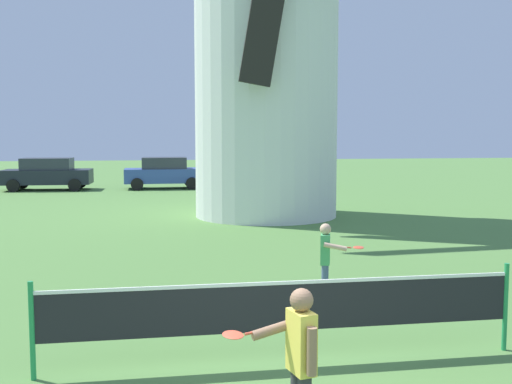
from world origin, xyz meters
name	(u,v)px	position (x,y,z in m)	size (l,w,h in m)	color
windmill	(266,20)	(2.47, 14.88, 6.36)	(10.02, 5.37, 14.03)	white
tennis_net	(284,307)	(0.33, 2.06, 0.69)	(5.68, 0.06, 1.10)	#238E4C
player_near	(299,355)	(0.09, 0.30, 0.77)	(0.82, 0.45, 1.36)	#333338
player_far	(327,256)	(1.64, 4.80, 0.70)	(0.70, 0.66, 1.23)	slate
parked_car_black	(48,173)	(-6.32, 25.84, 0.81)	(4.18, 2.00, 1.56)	#1E232D
parked_car_blue	(164,172)	(-0.72, 25.79, 0.81)	(3.90, 1.92, 1.56)	#334C99
parked_car_silver	(281,172)	(5.09, 25.07, 0.81)	(3.97, 2.13, 1.56)	silver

